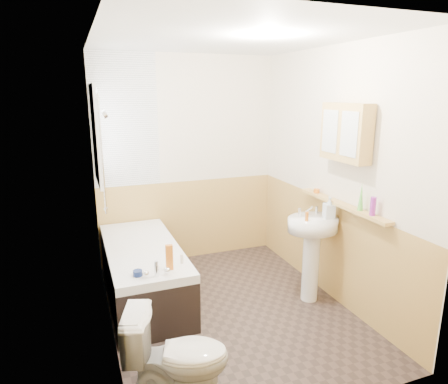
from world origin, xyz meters
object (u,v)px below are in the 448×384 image
Objects in this scene: toilet at (178,358)px; sink at (312,242)px; medicine_cabinet at (346,132)px; pine_shelf at (341,204)px; bathtub at (143,271)px.

sink reaches higher than toilet.
medicine_cabinet is at bearing -57.73° from sink.
pine_shelf reaches higher than toilet.
toilet is 2.35m from medicine_cabinet.
bathtub is 2.38× the size of toilet.
bathtub is 2.39m from medicine_cabinet.
medicine_cabinet is at bearing -24.95° from bathtub.
sink is at bearing -22.05° from bathtub.
toilet is (-0.03, -1.52, 0.05)m from bathtub.
bathtub is at bearing 17.01° from toilet.
medicine_cabinet is at bearing -145.39° from pine_shelf.
bathtub is 2.87× the size of medicine_cabinet.
pine_shelf is 0.68m from medicine_cabinet.
medicine_cabinet reaches higher than bathtub.
toilet is at bearing -91.13° from bathtub.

